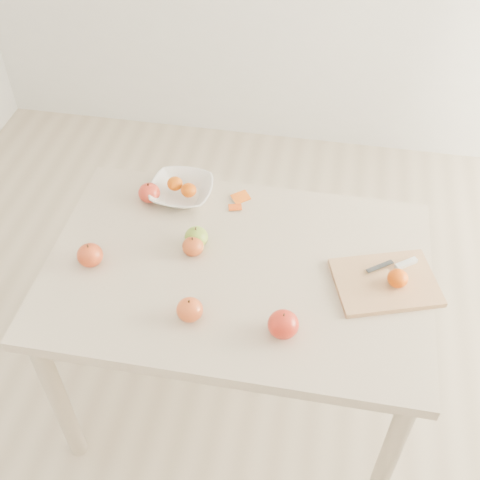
# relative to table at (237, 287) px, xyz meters

# --- Properties ---
(ground) EXTENTS (3.50, 3.50, 0.00)m
(ground) POSITION_rel_table_xyz_m (0.00, 0.00, -0.65)
(ground) COLOR #C6B293
(ground) RESTS_ON ground
(table) EXTENTS (1.20, 0.80, 0.75)m
(table) POSITION_rel_table_xyz_m (0.00, 0.00, 0.00)
(table) COLOR beige
(table) RESTS_ON ground
(cutting_board) EXTENTS (0.36, 0.31, 0.02)m
(cutting_board) POSITION_rel_table_xyz_m (0.46, 0.01, 0.11)
(cutting_board) COLOR tan
(cutting_board) RESTS_ON table
(board_tangerine) EXTENTS (0.06, 0.06, 0.05)m
(board_tangerine) POSITION_rel_table_xyz_m (0.49, -0.00, 0.14)
(board_tangerine) COLOR #CB4E07
(board_tangerine) RESTS_ON cutting_board
(fruit_bowl) EXTENTS (0.22, 0.22, 0.05)m
(fruit_bowl) POSITION_rel_table_xyz_m (-0.25, 0.29, 0.13)
(fruit_bowl) COLOR white
(fruit_bowl) RESTS_ON table
(bowl_tangerine_near) EXTENTS (0.05, 0.05, 0.05)m
(bowl_tangerine_near) POSITION_rel_table_xyz_m (-0.27, 0.30, 0.15)
(bowl_tangerine_near) COLOR #E25708
(bowl_tangerine_near) RESTS_ON fruit_bowl
(bowl_tangerine_far) EXTENTS (0.05, 0.05, 0.05)m
(bowl_tangerine_far) POSITION_rel_table_xyz_m (-0.22, 0.28, 0.15)
(bowl_tangerine_far) COLOR #D95F07
(bowl_tangerine_far) RESTS_ON fruit_bowl
(orange_peel_a) EXTENTS (0.07, 0.07, 0.01)m
(orange_peel_a) POSITION_rel_table_xyz_m (-0.05, 0.32, 0.10)
(orange_peel_a) COLOR #DB590F
(orange_peel_a) RESTS_ON table
(orange_peel_b) EXTENTS (0.05, 0.05, 0.01)m
(orange_peel_b) POSITION_rel_table_xyz_m (-0.06, 0.27, 0.10)
(orange_peel_b) COLOR #E74F10
(orange_peel_b) RESTS_ON table
(paring_knife) EXTENTS (0.16, 0.09, 0.01)m
(paring_knife) POSITION_rel_table_xyz_m (0.50, 0.08, 0.12)
(paring_knife) COLOR silver
(paring_knife) RESTS_ON cutting_board
(apple_green) EXTENTS (0.08, 0.08, 0.07)m
(apple_green) POSITION_rel_table_xyz_m (-0.15, 0.07, 0.13)
(apple_green) COLOR olive
(apple_green) RESTS_ON table
(apple_red_e) EXTENTS (0.09, 0.09, 0.08)m
(apple_red_e) POSITION_rel_table_xyz_m (0.17, -0.22, 0.14)
(apple_red_e) COLOR maroon
(apple_red_e) RESTS_ON table
(apple_red_b) EXTENTS (0.07, 0.07, 0.06)m
(apple_red_b) POSITION_rel_table_xyz_m (-0.15, 0.03, 0.13)
(apple_red_b) COLOR maroon
(apple_red_b) RESTS_ON table
(apple_red_d) EXTENTS (0.08, 0.08, 0.07)m
(apple_red_d) POSITION_rel_table_xyz_m (-0.45, -0.07, 0.14)
(apple_red_d) COLOR #8B020B
(apple_red_d) RESTS_ON table
(apple_red_c) EXTENTS (0.08, 0.08, 0.07)m
(apple_red_c) POSITION_rel_table_xyz_m (-0.10, -0.22, 0.13)
(apple_red_c) COLOR #A72116
(apple_red_c) RESTS_ON table
(apple_red_a) EXTENTS (0.08, 0.08, 0.07)m
(apple_red_a) POSITION_rel_table_xyz_m (-0.36, 0.25, 0.13)
(apple_red_a) COLOR maroon
(apple_red_a) RESTS_ON table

